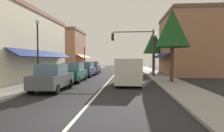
# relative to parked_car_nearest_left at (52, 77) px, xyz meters

# --- Properties ---
(ground_plane) EXTENTS (80.00, 80.00, 0.00)m
(ground_plane) POSITION_rel_parked_car_nearest_left_xyz_m (3.16, 12.36, -0.88)
(ground_plane) COLOR black
(sidewalk_left) EXTENTS (2.60, 56.00, 0.12)m
(sidewalk_left) POSITION_rel_parked_car_nearest_left_xyz_m (-2.34, 12.36, -0.82)
(sidewalk_left) COLOR gray
(sidewalk_left) RESTS_ON ground
(sidewalk_right) EXTENTS (2.60, 56.00, 0.12)m
(sidewalk_right) POSITION_rel_parked_car_nearest_left_xyz_m (8.66, 12.36, -0.82)
(sidewalk_right) COLOR gray
(sidewalk_right) RESTS_ON ground
(lane_center_stripe) EXTENTS (0.14, 52.00, 0.01)m
(lane_center_stripe) POSITION_rel_parked_car_nearest_left_xyz_m (3.16, 12.36, -0.88)
(lane_center_stripe) COLOR silver
(lane_center_stripe) RESTS_ON ground
(storefront_left_block) EXTENTS (6.33, 14.20, 6.91)m
(storefront_left_block) POSITION_rel_parked_car_nearest_left_xyz_m (-6.15, 6.36, 2.58)
(storefront_left_block) COLOR beige
(storefront_left_block) RESTS_ON ground
(storefront_right_block) EXTENTS (6.66, 10.20, 8.12)m
(storefront_right_block) POSITION_rel_parked_car_nearest_left_xyz_m (12.63, 14.36, 3.18)
(storefront_right_block) COLOR #9E6B4C
(storefront_right_block) RESTS_ON ground
(storefront_far_left) EXTENTS (6.42, 8.20, 7.35)m
(storefront_far_left) POSITION_rel_parked_car_nearest_left_xyz_m (-6.19, 22.36, 2.80)
(storefront_far_left) COLOR #9E6B4C
(storefront_far_left) RESTS_ON ground
(parked_car_nearest_left) EXTENTS (1.82, 4.12, 1.77)m
(parked_car_nearest_left) POSITION_rel_parked_car_nearest_left_xyz_m (0.00, 0.00, 0.00)
(parked_car_nearest_left) COLOR #4C5156
(parked_car_nearest_left) RESTS_ON ground
(parked_car_second_left) EXTENTS (1.82, 4.12, 1.77)m
(parked_car_second_left) POSITION_rel_parked_car_nearest_left_xyz_m (0.00, 4.95, 0.00)
(parked_car_second_left) COLOR #0F4C33
(parked_car_second_left) RESTS_ON ground
(parked_car_third_left) EXTENTS (1.86, 4.14, 1.77)m
(parked_car_third_left) POSITION_rel_parked_car_nearest_left_xyz_m (0.01, 10.09, 0.00)
(parked_car_third_left) COLOR navy
(parked_car_third_left) RESTS_ON ground
(parked_car_far_left) EXTENTS (1.86, 4.14, 1.77)m
(parked_car_far_left) POSITION_rel_parked_car_nearest_left_xyz_m (0.00, 14.61, 0.00)
(parked_car_far_left) COLOR black
(parked_car_far_left) RESTS_ON ground
(van_in_lane) EXTENTS (2.01, 5.18, 2.12)m
(van_in_lane) POSITION_rel_parked_car_nearest_left_xyz_m (5.01, 3.52, 0.27)
(van_in_lane) COLOR beige
(van_in_lane) RESTS_ON ground
(traffic_signal_mast_arm) EXTENTS (5.09, 0.50, 5.63)m
(traffic_signal_mast_arm) POSITION_rel_parked_car_nearest_left_xyz_m (6.20, 11.05, 2.97)
(traffic_signal_mast_arm) COLOR #333333
(traffic_signal_mast_arm) RESTS_ON ground
(street_lamp_left_near) EXTENTS (0.36, 0.36, 5.15)m
(street_lamp_left_near) POSITION_rel_parked_car_nearest_left_xyz_m (-1.97, 2.02, 2.56)
(street_lamp_left_near) COLOR black
(street_lamp_left_near) RESTS_ON ground
(street_lamp_right_mid) EXTENTS (0.36, 0.36, 4.99)m
(street_lamp_right_mid) POSITION_rel_parked_car_nearest_left_xyz_m (7.97, 9.94, 2.47)
(street_lamp_right_mid) COLOR black
(street_lamp_right_mid) RESTS_ON ground
(street_lamp_left_far) EXTENTS (0.36, 0.36, 4.36)m
(street_lamp_left_far) POSITION_rel_parked_car_nearest_left_xyz_m (-1.98, 17.88, 2.10)
(street_lamp_left_far) COLOR black
(street_lamp_left_far) RESTS_ON ground
(tree_right_near) EXTENTS (3.00, 3.00, 6.43)m
(tree_right_near) POSITION_rel_parked_car_nearest_left_xyz_m (8.80, 4.93, 3.87)
(tree_right_near) COLOR #4C331E
(tree_right_near) RESTS_ON ground
(tree_right_far) EXTENTS (3.36, 3.36, 6.71)m
(tree_right_far) POSITION_rel_parked_car_nearest_left_xyz_m (9.10, 19.42, 3.96)
(tree_right_far) COLOR #4C331E
(tree_right_far) RESTS_ON ground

